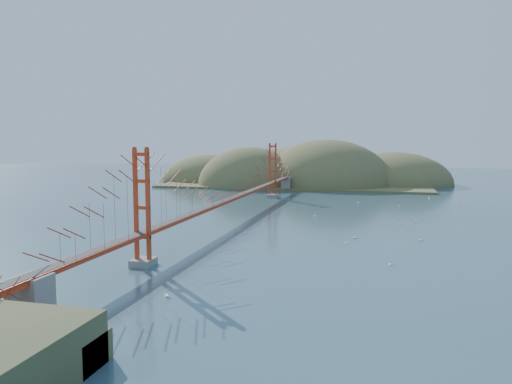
% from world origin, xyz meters
% --- Properties ---
extents(ground, '(320.00, 320.00, 0.00)m').
position_xyz_m(ground, '(0.00, 0.00, 0.00)').
color(ground, '#2E4E5C').
rests_on(ground, ground).
extents(bridge, '(2.20, 94.40, 12.00)m').
position_xyz_m(bridge, '(0.00, 0.18, 7.01)').
color(bridge, gray).
rests_on(bridge, ground).
extents(promontory, '(9.00, 6.00, 0.24)m').
position_xyz_m(promontory, '(0.00, -48.50, 0.12)').
color(promontory, '#59544C').
rests_on(promontory, ground).
extents(fort, '(3.70, 2.30, 1.75)m').
position_xyz_m(fort, '(0.40, -47.80, 0.67)').
color(fort, maroon).
rests_on(fort, ground).
extents(far_headlands, '(84.00, 58.00, 25.00)m').
position_xyz_m(far_headlands, '(2.21, 68.52, 0.00)').
color(far_headlands, brown).
rests_on(far_headlands, ground).
extents(sailboat_12, '(0.65, 0.59, 0.74)m').
position_xyz_m(sailboat_12, '(25.94, 22.28, 0.16)').
color(sailboat_12, white).
rests_on(sailboat_12, ground).
extents(sailboat_4, '(0.58, 0.58, 0.61)m').
position_xyz_m(sailboat_4, '(27.75, 3.26, 0.14)').
color(sailboat_4, white).
rests_on(sailboat_4, ground).
extents(sailboat_0, '(0.43, 0.50, 0.57)m').
position_xyz_m(sailboat_0, '(18.70, -14.43, 0.14)').
color(sailboat_0, white).
rests_on(sailboat_0, ground).
extents(sailboat_17, '(0.50, 0.47, 0.56)m').
position_xyz_m(sailboat_17, '(37.56, 28.56, 0.13)').
color(sailboat_17, white).
rests_on(sailboat_17, ground).
extents(sailboat_14, '(0.66, 0.66, 0.71)m').
position_xyz_m(sailboat_14, '(19.52, -10.82, 0.15)').
color(sailboat_14, white).
rests_on(sailboat_14, ground).
extents(sailboat_2, '(0.69, 0.69, 0.72)m').
position_xyz_m(sailboat_2, '(27.48, -10.45, 0.16)').
color(sailboat_2, white).
rests_on(sailboat_2, ground).
extents(sailboat_6, '(0.52, 0.52, 0.57)m').
position_xyz_m(sailboat_6, '(23.66, -23.64, 0.14)').
color(sailboat_6, white).
rests_on(sailboat_6, ground).
extents(sailboat_15, '(0.54, 0.54, 0.60)m').
position_xyz_m(sailboat_15, '(32.59, 37.15, 0.14)').
color(sailboat_15, white).
rests_on(sailboat_15, ground).
extents(sailboat_9, '(0.42, 0.49, 0.56)m').
position_xyz_m(sailboat_9, '(39.65, 24.56, 0.13)').
color(sailboat_9, white).
rests_on(sailboat_9, ground).
extents(sailboat_10, '(0.65, 0.65, 0.70)m').
position_xyz_m(sailboat_10, '(6.31, -38.44, 0.15)').
color(sailboat_10, white).
rests_on(sailboat_10, ground).
extents(sailboat_1, '(0.66, 0.66, 0.69)m').
position_xyz_m(sailboat_1, '(25.45, 1.89, 0.15)').
color(sailboat_1, white).
rests_on(sailboat_1, ground).
extents(sailboat_3, '(0.63, 0.56, 0.72)m').
position_xyz_m(sailboat_3, '(12.36, 5.61, 0.16)').
color(sailboat_3, white).
rests_on(sailboat_3, ground).
extents(sailboat_7, '(0.51, 0.46, 0.58)m').
position_xyz_m(sailboat_7, '(18.29, 25.24, 0.14)').
color(sailboat_7, white).
rests_on(sailboat_7, ground).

